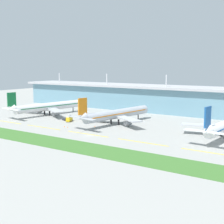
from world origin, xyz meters
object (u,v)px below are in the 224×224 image
at_px(safety_cone_left_wingtip, 68,127).
at_px(safety_cone_right_wingtip, 65,126).
at_px(pushback_tug, 65,119).
at_px(fuel_truck, 69,118).
at_px(airliner_middle, 116,114).
at_px(airliner_near, 49,107).
at_px(safety_cone_nose_front, 95,126).

distance_m(safety_cone_left_wingtip, safety_cone_right_wingtip, 3.13).
xyz_separation_m(pushback_tug, fuel_truck, (5.37, -1.74, 1.16)).
xyz_separation_m(pushback_tug, safety_cone_left_wingtip, (18.62, -18.06, -0.75)).
xyz_separation_m(safety_cone_left_wingtip, safety_cone_right_wingtip, (-3.09, 0.53, 0.00)).
height_order(airliner_middle, pushback_tug, airliner_middle).
bearing_deg(safety_cone_right_wingtip, safety_cone_left_wingtip, -9.71).
bearing_deg(airliner_middle, airliner_near, 177.46).
bearing_deg(fuel_truck, safety_cone_left_wingtip, -50.92).
xyz_separation_m(airliner_near, safety_cone_left_wingtip, (44.71, -28.78, -6.10)).
relative_size(airliner_near, safety_cone_right_wingtip, 98.62).
xyz_separation_m(airliner_near, fuel_truck, (31.46, -12.47, -4.19)).
bearing_deg(safety_cone_left_wingtip, safety_cone_right_wingtip, 170.29).
bearing_deg(airliner_near, safety_cone_right_wingtip, -34.17).
bearing_deg(safety_cone_right_wingtip, airliner_near, 145.83).
bearing_deg(airliner_middle, safety_cone_right_wingtip, -129.38).
distance_m(pushback_tug, safety_cone_right_wingtip, 23.44).
bearing_deg(pushback_tug, safety_cone_nose_front, -13.49).
relative_size(pushback_tug, safety_cone_left_wingtip, 7.14).
xyz_separation_m(safety_cone_left_wingtip, safety_cone_nose_front, (12.25, 10.65, 0.00)).
bearing_deg(airliner_middle, safety_cone_nose_front, -109.97).
height_order(airliner_near, fuel_truck, airliner_near).
bearing_deg(airliner_near, safety_cone_nose_front, -17.66).
distance_m(airliner_near, safety_cone_left_wingtip, 53.53).
relative_size(airliner_near, safety_cone_left_wingtip, 98.62).
distance_m(airliner_near, airliner_middle, 62.60).
xyz_separation_m(fuel_truck, safety_cone_right_wingtip, (10.17, -15.79, -1.91)).
height_order(airliner_near, safety_cone_nose_front, airliner_near).
relative_size(fuel_truck, safety_cone_nose_front, 10.90).
bearing_deg(airliner_middle, safety_cone_left_wingtip, -124.43).
height_order(safety_cone_left_wingtip, safety_cone_right_wingtip, same).
height_order(safety_cone_nose_front, safety_cone_right_wingtip, same).
distance_m(safety_cone_left_wingtip, safety_cone_nose_front, 16.23).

